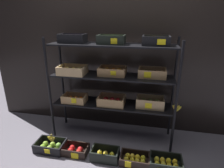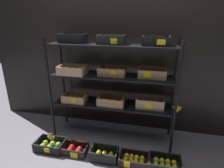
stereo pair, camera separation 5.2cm
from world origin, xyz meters
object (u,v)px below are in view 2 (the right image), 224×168
at_px(crate_ground_apple_green, 51,146).
at_px(display_rack, 113,76).
at_px(banana_bunch_loose, 51,138).
at_px(crate_ground_lemon, 104,155).
at_px(crate_ground_apple_red, 75,150).
at_px(crate_ground_right_lemon, 134,160).
at_px(crate_ground_rightmost_lemon, 165,164).

bearing_deg(crate_ground_apple_green, display_rack, 32.49).
bearing_deg(banana_bunch_loose, crate_ground_lemon, -1.39).
bearing_deg(crate_ground_apple_red, crate_ground_lemon, -3.45).
distance_m(crate_ground_right_lemon, banana_bunch_loose, 1.08).
distance_m(crate_ground_right_lemon, crate_ground_rightmost_lemon, 0.36).
height_order(display_rack, crate_ground_apple_red, display_rack).
bearing_deg(banana_bunch_loose, crate_ground_apple_green, 165.30).
xyz_separation_m(crate_ground_apple_green, crate_ground_right_lemon, (1.10, -0.02, -0.00)).
bearing_deg(crate_ground_right_lemon, crate_ground_rightmost_lemon, 1.33).
relative_size(crate_ground_apple_green, banana_bunch_loose, 3.04).
height_order(crate_ground_apple_red, crate_ground_lemon, crate_ground_lemon).
relative_size(crate_ground_apple_red, crate_ground_lemon, 0.96).
distance_m(crate_ground_apple_red, crate_ground_rightmost_lemon, 1.11).
height_order(crate_ground_apple_green, crate_ground_right_lemon, crate_ground_apple_green).
xyz_separation_m(crate_ground_apple_green, crate_ground_lemon, (0.74, -0.03, 0.01)).
height_order(crate_ground_apple_red, banana_bunch_loose, banana_bunch_loose).
relative_size(crate_ground_right_lemon, crate_ground_rightmost_lemon, 0.94).
height_order(display_rack, crate_ground_rightmost_lemon, display_rack).
bearing_deg(banana_bunch_loose, display_rack, 34.07).
distance_m(crate_ground_apple_green, banana_bunch_loose, 0.13).
bearing_deg(banana_bunch_loose, crate_ground_apple_red, 1.19).
bearing_deg(crate_ground_apple_red, crate_ground_apple_green, 179.73).
height_order(display_rack, crate_ground_right_lemon, display_rack).
bearing_deg(crate_ground_lemon, display_rack, 89.96).
bearing_deg(crate_ground_right_lemon, crate_ground_apple_red, 178.92).
distance_m(crate_ground_apple_green, crate_ground_apple_red, 0.34).
distance_m(crate_ground_apple_red, crate_ground_lemon, 0.39).
distance_m(crate_ground_apple_green, crate_ground_lemon, 0.74).
bearing_deg(crate_ground_rightmost_lemon, crate_ground_right_lemon, -178.67).
relative_size(display_rack, crate_ground_rightmost_lemon, 4.73).
height_order(crate_ground_apple_green, banana_bunch_loose, banana_bunch_loose).
height_order(crate_ground_lemon, crate_ground_right_lemon, crate_ground_lemon).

